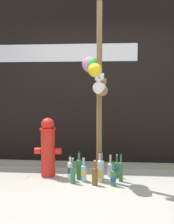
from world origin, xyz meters
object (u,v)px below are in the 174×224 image
at_px(bottle_7, 113,177).
at_px(bottle_9, 117,169).
at_px(fire_hydrant, 48,147).
at_px(bottle_0, 110,169).
at_px(memorial_post, 95,59).
at_px(bottle_5, 95,175).
at_px(bottle_3, 79,168).
at_px(bottle_1, 102,168).
at_px(bottle_2, 100,171).
at_px(bottle_4, 121,170).
at_px(bottle_6, 84,172).
at_px(bottle_10, 73,174).
at_px(bottle_8, 70,170).

relative_size(bottle_7, bottle_9, 0.98).
bearing_deg(fire_hydrant, bottle_7, -21.70).
height_order(bottle_0, bottle_9, bottle_9).
xyz_separation_m(fire_hydrant, bottle_9, (1.02, 0.02, -0.31)).
xyz_separation_m(memorial_post, bottle_5, (0.01, -0.27, -1.57)).
distance_m(fire_hydrant, bottle_3, 0.57).
height_order(memorial_post, bottle_1, memorial_post).
xyz_separation_m(bottle_3, bottle_9, (0.54, 0.16, -0.04)).
height_order(bottle_2, bottle_5, bottle_2).
bearing_deg(bottle_4, memorial_post, 170.24).
relative_size(bottle_6, bottle_10, 0.95).
distance_m(bottle_2, bottle_10, 0.38).
bearing_deg(bottle_1, bottle_2, -94.97).
xyz_separation_m(bottle_4, bottle_5, (-0.35, -0.20, -0.02)).
xyz_separation_m(bottle_7, bottle_9, (0.05, 0.41, 0.01)).
bearing_deg(bottle_0, bottle_8, -156.58).
distance_m(bottle_4, bottle_9, 0.21).
xyz_separation_m(bottle_5, bottle_8, (-0.36, 0.18, 0.01)).
bearing_deg(bottle_8, bottle_6, -9.16).
height_order(bottle_1, bottle_2, bottle_2).
xyz_separation_m(bottle_8, bottle_10, (0.05, -0.12, -0.01)).
relative_size(bottle_3, bottle_8, 1.12).
relative_size(bottle_3, bottle_9, 1.18).
bearing_deg(bottle_2, bottle_8, 176.13).
distance_m(bottle_3, bottle_9, 0.56).
bearing_deg(bottle_0, bottle_5, -115.44).
bearing_deg(bottle_2, memorial_post, 120.78).
relative_size(bottle_4, bottle_9, 1.16).
bearing_deg(memorial_post, bottle_4, -9.76).
xyz_separation_m(bottle_2, bottle_3, (-0.30, 0.09, 0.01)).
relative_size(bottle_0, bottle_5, 0.97).
distance_m(bottle_6, bottle_10, 0.17).
bearing_deg(memorial_post, fire_hydrant, 170.92).
bearing_deg(bottle_4, bottle_5, -149.74).
xyz_separation_m(bottle_0, bottle_6, (-0.37, -0.27, 0.01)).
height_order(memorial_post, fire_hydrant, memorial_post).
relative_size(bottle_4, bottle_8, 1.11).
height_order(bottle_0, bottle_6, bottle_6).
distance_m(bottle_9, bottle_10, 0.69).
height_order(bottle_6, bottle_9, bottle_9).
height_order(bottle_4, bottle_7, bottle_4).
distance_m(bottle_1, bottle_4, 0.30).
relative_size(bottle_1, bottle_10, 1.06).
xyz_separation_m(bottle_1, bottle_9, (0.22, 0.08, -0.02)).
bearing_deg(bottle_3, bottle_7, -26.76).
xyz_separation_m(bottle_1, bottle_8, (-0.43, -0.15, 0.00)).
bearing_deg(bottle_5, bottle_6, 138.99).
bearing_deg(bottle_5, bottle_9, 53.91).
bearing_deg(bottle_3, memorial_post, 6.35).
bearing_deg(bottle_10, bottle_4, 13.12).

